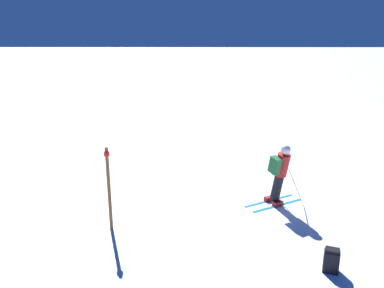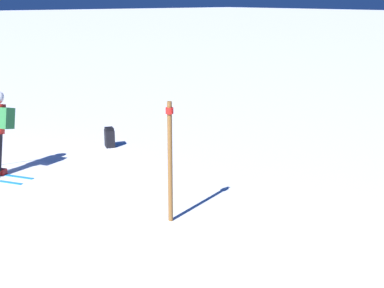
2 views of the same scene
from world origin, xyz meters
TOP-DOWN VIEW (x-y plane):
  - ground_plane at (0.00, 0.00)m, footprint 300.00×300.00m
  - skier at (-1.62, -0.07)m, footprint 1.44×1.70m
  - spare_backpack at (-4.57, -0.49)m, footprint 0.31×0.36m
  - trail_marker at (-2.92, 4.21)m, footprint 0.13×0.13m

SIDE VIEW (x-z plane):
  - ground_plane at x=0.00m, z-range 0.00..0.00m
  - spare_backpack at x=-4.57m, z-range -0.01..0.49m
  - skier at x=-1.62m, z-range 0.09..1.91m
  - trail_marker at x=-2.92m, z-range 0.10..2.16m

